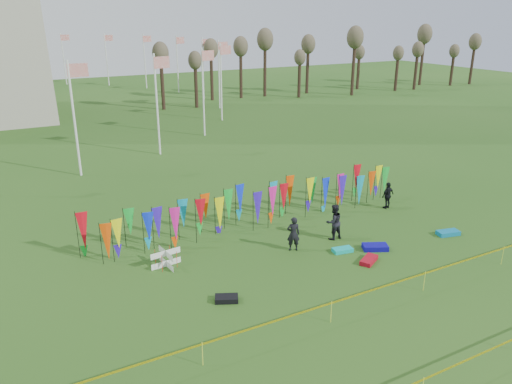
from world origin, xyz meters
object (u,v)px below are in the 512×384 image
kite_bag_black (227,299)px  kite_bag_red (369,260)px  person_left (293,234)px  kite_bag_blue (375,247)px  kite_bag_turquoise (343,250)px  kite_bag_teal (448,233)px  person_mid (334,222)px  person_right (388,195)px  box_kite (166,258)px

kite_bag_black → kite_bag_red: bearing=-0.8°
person_left → kite_bag_blue: (3.57, -1.85, -0.74)m
kite_bag_turquoise → kite_bag_teal: kite_bag_teal is taller
kite_bag_red → kite_bag_teal: (5.64, 0.41, 0.01)m
person_left → kite_bag_teal: person_left is taller
person_left → kite_bag_turquoise: 2.52m
person_mid → person_right: 5.73m
kite_bag_red → kite_bag_black: kite_bag_black is taller
kite_bag_black → kite_bag_teal: kite_bag_teal is taller
person_mid → kite_bag_turquoise: bearing=71.6°
box_kite → kite_bag_black: bearing=-73.2°
person_right → kite_bag_teal: size_ratio=1.39×
person_right → kite_bag_red: (-5.45, -4.82, -0.70)m
person_mid → kite_bag_blue: (1.07, -1.99, -0.81)m
kite_bag_blue → kite_bag_teal: 4.53m
box_kite → kite_bag_red: (8.42, -4.03, -0.31)m
person_mid → person_right: (5.38, 1.95, -0.13)m
person_right → kite_bag_red: size_ratio=1.44×
box_kite → kite_bag_black: size_ratio=0.89×
kite_bag_blue → box_kite: bearing=161.8°
box_kite → person_right: size_ratio=0.51×
person_right → box_kite: bearing=-5.7°
box_kite → kite_bag_blue: 10.07m
person_mid → kite_bag_red: person_mid is taller
kite_bag_turquoise → kite_bag_red: 1.49m
person_right → kite_bag_turquoise: (-5.87, -3.39, -0.71)m
person_left → kite_bag_red: bearing=153.3°
person_left → person_right: bearing=-143.6°
kite_bag_turquoise → person_mid: bearing=71.3°
person_left → kite_bag_blue: person_left is taller
kite_bag_blue → kite_bag_teal: kite_bag_blue is taller
person_mid → person_left: bearing=3.4°
kite_bag_red → box_kite: bearing=154.4°
person_mid → kite_bag_teal: bearing=156.5°
kite_bag_blue → kite_bag_black: (-8.37, -0.77, -0.02)m
kite_bag_teal → kite_bag_blue: bearing=174.1°
kite_bag_teal → kite_bag_red: bearing=-175.8°
kite_bag_blue → kite_bag_red: kite_bag_blue is taller
person_right → person_left: bearing=5.9°
box_kite → kite_bag_blue: bearing=-18.2°
box_kite → kite_bag_black: box_kite is taller
person_right → kite_bag_turquoise: size_ratio=1.67×
person_right → kite_bag_black: bearing=11.4°
box_kite → person_mid: 8.58m
kite_bag_teal → person_right: bearing=92.5°
person_right → kite_bag_blue: 5.88m
person_left → person_mid: 2.50m
box_kite → kite_bag_blue: box_kite is taller
person_left → kite_bag_teal: bearing=-174.5°
box_kite → kite_bag_red: 9.34m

